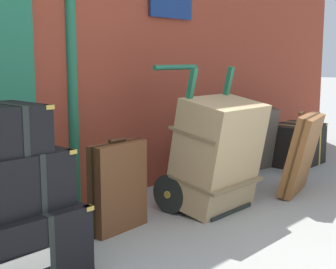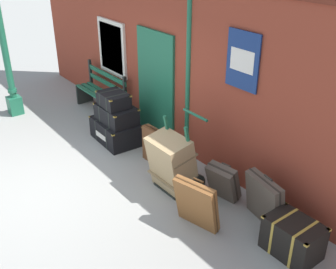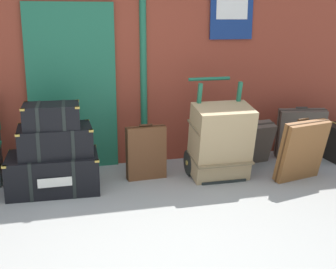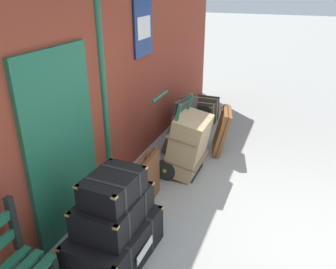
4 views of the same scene
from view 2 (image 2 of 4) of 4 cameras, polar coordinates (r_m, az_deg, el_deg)
ground_plane at (r=6.83m, az=-16.02°, el=-7.24°), size 60.00×60.00×0.00m
brick_facade at (r=7.32m, az=1.44°, el=10.12°), size 10.40×0.35×3.20m
lamp_post at (r=9.37m, az=-21.60°, el=9.27°), size 0.28×0.28×3.05m
platform_bench at (r=9.17m, az=-9.24°, el=5.71°), size 1.60×0.43×1.01m
steamer_trunk_base at (r=7.94m, az=-7.32°, el=0.50°), size 1.04×0.70×0.43m
steamer_trunk_middle at (r=7.75m, az=-7.23°, el=2.86°), size 0.81×0.55×0.33m
steamer_trunk_top at (r=7.64m, az=-7.62°, el=4.85°), size 0.63×0.48×0.27m
porters_trolley at (r=6.50m, az=1.78°, el=-5.08°), size 0.71×0.63×1.19m
large_brown_trunk at (r=6.30m, az=0.56°, el=-4.05°), size 0.70×0.59×0.95m
suitcase_caramel at (r=7.11m, az=-2.02°, el=-1.56°), size 0.49×0.17×0.69m
suitcase_beige at (r=5.61m, az=4.02°, el=-9.71°), size 0.67×0.43×0.77m
suitcase_oxblood at (r=6.24m, az=7.74°, el=-6.57°), size 0.51×0.42×0.59m
suitcase_cream at (r=5.87m, az=13.39°, el=-8.90°), size 0.69×0.39×0.72m
corner_trunk at (r=5.51m, az=17.10°, el=-13.64°), size 0.69×0.49×0.49m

